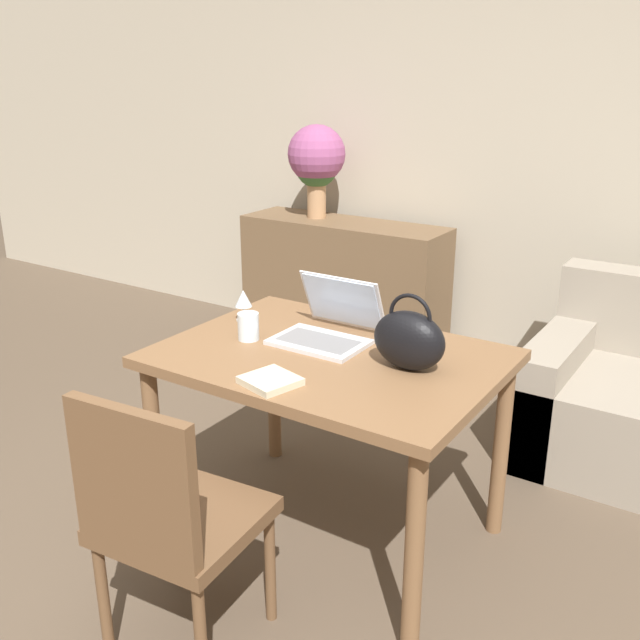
# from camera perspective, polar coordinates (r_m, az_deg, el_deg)

# --- Properties ---
(wall_back) EXTENTS (10.00, 0.06, 2.70)m
(wall_back) POSITION_cam_1_polar(r_m,az_deg,el_deg) (4.24, 15.84, 13.45)
(wall_back) COLOR #BCB29E
(wall_back) RESTS_ON ground_plane
(dining_table) EXTENTS (1.20, 0.87, 0.77)m
(dining_table) POSITION_cam_1_polar(r_m,az_deg,el_deg) (2.62, 0.75, -4.64)
(dining_table) COLOR brown
(dining_table) RESTS_ON ground_plane
(chair) EXTENTS (0.48, 0.48, 0.90)m
(chair) POSITION_cam_1_polar(r_m,az_deg,el_deg) (2.21, -12.14, -14.93)
(chair) COLOR brown
(chair) RESTS_ON ground_plane
(sideboard) EXTENTS (1.31, 0.40, 0.86)m
(sideboard) POSITION_cam_1_polar(r_m,az_deg,el_deg) (4.51, 1.85, 2.51)
(sideboard) COLOR brown
(sideboard) RESTS_ON ground_plane
(laptop) EXTENTS (0.34, 0.34, 0.23)m
(laptop) POSITION_cam_1_polar(r_m,az_deg,el_deg) (2.70, 0.84, -0.21)
(laptop) COLOR silver
(laptop) RESTS_ON dining_table
(drinking_glass) EXTENTS (0.08, 0.08, 0.10)m
(drinking_glass) POSITION_cam_1_polar(r_m,az_deg,el_deg) (2.71, -5.75, -0.51)
(drinking_glass) COLOR silver
(drinking_glass) RESTS_ON dining_table
(wine_glass) EXTENTS (0.07, 0.07, 0.13)m
(wine_glass) POSITION_cam_1_polar(r_m,az_deg,el_deg) (2.90, -6.15, 1.61)
(wine_glass) COLOR silver
(wine_glass) RESTS_ON dining_table
(handbag) EXTENTS (0.26, 0.14, 0.27)m
(handbag) POSITION_cam_1_polar(r_m,az_deg,el_deg) (2.43, 7.14, -1.55)
(handbag) COLOR black
(handbag) RESTS_ON dining_table
(flower_vase) EXTENTS (0.36, 0.36, 0.57)m
(flower_vase) POSITION_cam_1_polar(r_m,az_deg,el_deg) (4.47, -0.28, 12.71)
(flower_vase) COLOR tan
(flower_vase) RESTS_ON sideboard
(book) EXTENTS (0.20, 0.20, 0.02)m
(book) POSITION_cam_1_polar(r_m,az_deg,el_deg) (2.33, -3.99, -4.88)
(book) COLOR beige
(book) RESTS_ON dining_table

